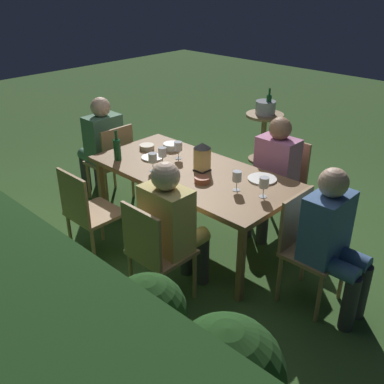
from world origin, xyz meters
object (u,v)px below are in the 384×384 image
(wine_glass_a, at_px, (178,147))
(wine_glass_c, at_px, (153,159))
(chair_side_right_a, at_px, (155,250))
(wine_glass_e, at_px, (237,177))
(person_in_mustard, at_px, (173,223))
(lantern_centerpiece, at_px, (202,155))
(chair_head_far, at_px, (113,160))
(potted_plant_by_hedge, at_px, (225,380))
(wine_glass_d, at_px, (162,153))
(chair_side_left_a, at_px, (283,179))
(person_in_green, at_px, (101,142))
(bowl_bread, at_px, (147,147))
(chair_head_near, at_px, (307,244))
(dining_table, at_px, (192,176))
(wine_glass_b, at_px, (264,183))
(ice_bucket, at_px, (266,107))
(person_in_pink, at_px, (273,171))
(person_in_blue, at_px, (333,237))
(green_bottle_on_table, at_px, (117,149))
(side_table, at_px, (264,130))
(plate_a, at_px, (262,179))
(chair_side_right_b, at_px, (88,211))
(bowl_olives, at_px, (202,180))
(bowl_salad, at_px, (172,146))
(plate_b, at_px, (152,157))
(potted_plant_corner, at_px, (148,322))

(wine_glass_a, bearing_deg, wine_glass_c, 96.24)
(chair_side_right_a, relative_size, wine_glass_e, 5.15)
(person_in_mustard, relative_size, lantern_centerpiece, 4.34)
(chair_head_far, distance_m, potted_plant_by_hedge, 3.10)
(chair_side_right_a, height_order, wine_glass_d, wine_glass_d)
(chair_side_left_a, height_order, person_in_green, person_in_green)
(chair_head_far, bearing_deg, bowl_bread, -172.20)
(chair_head_near, bearing_deg, dining_table, 0.00)
(chair_head_far, bearing_deg, lantern_centerpiece, -177.30)
(wine_glass_b, bearing_deg, chair_head_far, 0.52)
(dining_table, distance_m, ice_bucket, 2.21)
(wine_glass_e, bearing_deg, wine_glass_d, 3.94)
(chair_head_near, relative_size, wine_glass_e, 5.15)
(wine_glass_e, relative_size, ice_bucket, 0.49)
(person_in_pink, distance_m, lantern_centerpiece, 0.73)
(person_in_blue, relative_size, ice_bucket, 3.35)
(green_bottle_on_table, relative_size, bowl_bread, 1.96)
(side_table, bearing_deg, person_in_green, 71.25)
(dining_table, height_order, side_table, dining_table)
(chair_side_right_a, relative_size, plate_a, 3.47)
(chair_side_left_a, distance_m, person_in_blue, 1.30)
(chair_side_right_b, xyz_separation_m, wine_glass_b, (-1.19, -0.87, 0.36))
(lantern_centerpiece, bearing_deg, side_table, -69.80)
(potted_plant_by_hedge, bearing_deg, bowl_olives, -43.87)
(lantern_centerpiece, distance_m, green_bottle_on_table, 0.83)
(chair_side_right_a, xyz_separation_m, wine_glass_e, (-0.11, -0.81, 0.36))
(chair_side_right_b, relative_size, bowl_olives, 6.66)
(chair_head_near, relative_size, lantern_centerpiece, 3.28)
(person_in_green, distance_m, wine_glass_c, 1.19)
(person_in_blue, xyz_separation_m, bowl_salad, (1.91, -0.24, 0.12))
(bowl_bread, distance_m, bowl_salad, 0.25)
(person_in_green, xyz_separation_m, wine_glass_e, (-1.93, 0.04, 0.21))
(person_in_green, bearing_deg, chair_side_left_a, -155.01)
(chair_side_left_a, distance_m, person_in_mustard, 1.51)
(person_in_green, xyz_separation_m, wine_glass_b, (-2.16, -0.02, 0.21))
(person_in_green, relative_size, plate_b, 5.45)
(chair_side_right_a, relative_size, person_in_green, 0.76)
(wine_glass_e, distance_m, plate_a, 0.33)
(chair_head_near, distance_m, person_in_blue, 0.25)
(chair_side_left_a, bearing_deg, person_in_pink, 90.00)
(bowl_bread, bearing_deg, plate_b, 150.59)
(person_in_pink, height_order, potted_plant_corner, person_in_pink)
(person_in_pink, height_order, chair_head_far, person_in_pink)
(wine_glass_e, height_order, bowl_olives, wine_glass_e)
(wine_glass_e, bearing_deg, chair_head_far, -1.21)
(chair_head_near, height_order, potted_plant_corner, chair_head_near)
(chair_side_right_b, relative_size, bowl_bread, 5.89)
(green_bottle_on_table, height_order, wine_glass_e, green_bottle_on_table)
(dining_table, relative_size, green_bottle_on_table, 6.57)
(wine_glass_a, bearing_deg, wine_glass_d, 90.15)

